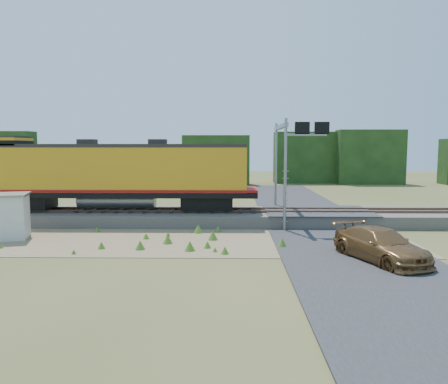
{
  "coord_description": "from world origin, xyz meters",
  "views": [
    {
      "loc": [
        1.25,
        -23.02,
        5.09
      ],
      "look_at": [
        0.78,
        3.0,
        2.4
      ],
      "focal_mm": 35.0,
      "sensor_mm": 36.0,
      "label": 1
    }
  ],
  "objects_px": {
    "signal_gantry": "(287,147)",
    "car": "(380,245)",
    "locomotive": "(112,173)",
    "shed": "(8,216)"
  },
  "relations": [
    {
      "from": "signal_gantry",
      "to": "car",
      "type": "distance_m",
      "value": 10.61
    },
    {
      "from": "signal_gantry",
      "to": "shed",
      "type": "bearing_deg",
      "value": -163.46
    },
    {
      "from": "locomotive",
      "to": "signal_gantry",
      "type": "relative_size",
      "value": 2.77
    },
    {
      "from": "locomotive",
      "to": "shed",
      "type": "xyz_separation_m",
      "value": [
        -4.35,
        -5.39,
        -2.07
      ]
    },
    {
      "from": "car",
      "to": "signal_gantry",
      "type": "bearing_deg",
      "value": 87.42
    },
    {
      "from": "shed",
      "to": "locomotive",
      "type": "bearing_deg",
      "value": 35.33
    },
    {
      "from": "signal_gantry",
      "to": "locomotive",
      "type": "bearing_deg",
      "value": 176.76
    },
    {
      "from": "locomotive",
      "to": "car",
      "type": "relative_size",
      "value": 3.67
    },
    {
      "from": "shed",
      "to": "signal_gantry",
      "type": "distance_m",
      "value": 17.05
    },
    {
      "from": "shed",
      "to": "signal_gantry",
      "type": "bearing_deg",
      "value": 0.82
    }
  ]
}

